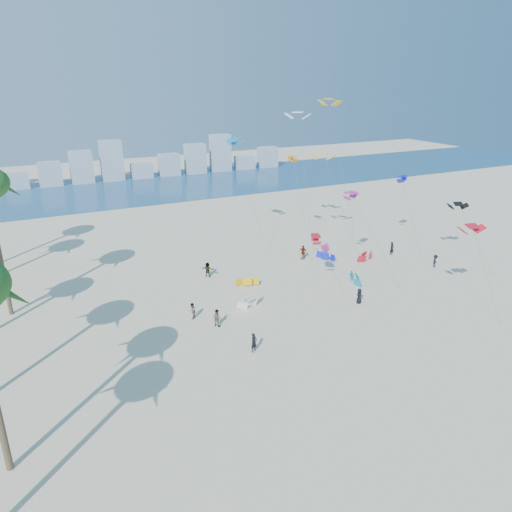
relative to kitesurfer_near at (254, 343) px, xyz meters
name	(u,v)px	position (x,y,z in m)	size (l,w,h in m)	color
ground	(318,395)	(1.57, -7.07, -0.82)	(220.00, 220.00, 0.00)	beige
ocean	(116,190)	(1.57, 64.93, -0.81)	(220.00, 220.00, 0.00)	navy
kitesurfer_near	(254,343)	(0.00, 0.00, 0.00)	(0.59, 0.39, 1.63)	black
kitesurfer_mid	(217,318)	(-1.08, 5.33, -0.01)	(0.78, 0.61, 1.60)	gray
kitesurfers_far	(305,270)	(11.77, 11.38, -0.01)	(30.52, 13.95, 1.75)	black
grounded_kites	(315,269)	(13.44, 11.92, -0.37)	(21.21, 12.02, 0.96)	white
flying_kites	(334,154)	(18.70, 16.77, 11.46)	(23.38, 33.77, 18.64)	red
distant_skyline	(100,167)	(0.38, 74.93, 2.27)	(85.00, 3.00, 8.40)	#9EADBF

